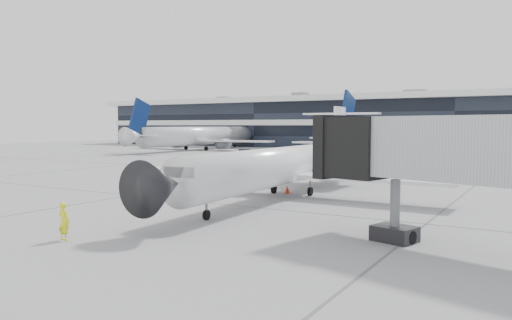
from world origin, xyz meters
The scene contains 8 objects.
ground centered at (0.00, 0.00, 0.00)m, with size 220.00×220.00×0.00m, color gray.
terminal centered at (0.00, 82.00, 5.00)m, with size 170.00×22.00×10.00m, color black.
bg_jet_left centered at (-45.00, 55.00, 0.00)m, with size 32.00×40.00×9.60m, color silver, non-canonical shape.
bg_jet_center centered at (-8.00, 55.00, 0.00)m, with size 32.00×40.00×9.60m, color silver, non-canonical shape.
regional_jet centered at (-0.46, 5.08, 2.23)m, with size 22.70×28.30×6.54m.
ramp_worker centered at (-2.52, -11.48, 0.82)m, with size 0.60×0.39×1.65m, color #F7FF1A.
traffic_cone centered at (-1.11, 6.64, 0.26)m, with size 0.42×0.42×0.55m.
far_tug centered at (-21.66, 33.05, 0.72)m, with size 1.87×2.72×1.60m.
Camera 1 is at (15.21, -25.34, 4.91)m, focal length 35.00 mm.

